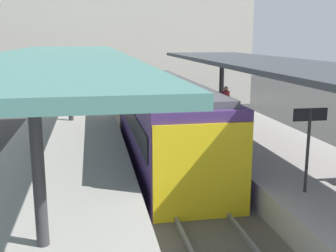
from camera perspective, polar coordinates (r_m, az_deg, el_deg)
ground_plane at (r=13.77m, az=1.76°, el=-8.90°), size 80.00×80.00×0.00m
platform_left at (r=13.36m, az=-14.51°, el=-7.69°), size 4.40×28.00×1.00m
platform_right at (r=14.85m, az=16.33°, el=-5.79°), size 4.40×28.00×1.00m
track_ballast at (r=13.74m, az=1.76°, el=-8.51°), size 3.20×28.00×0.20m
rail_near_side at (r=13.55m, az=-1.24°, el=-8.04°), size 0.08×28.00×0.14m
rail_far_side at (r=13.84m, az=4.71°, el=-7.64°), size 0.08×28.00×0.14m
commuter_train at (r=16.24m, az=-0.54°, el=0.70°), size 2.78×11.68×3.10m
canopy_left at (r=14.01m, az=-14.97°, el=9.21°), size 4.18×21.00×3.45m
canopy_right at (r=15.46m, az=14.76°, el=8.10°), size 4.18×21.00×3.08m
platform_sign at (r=11.01m, az=18.91°, el=-0.68°), size 0.90×0.08×2.21m
passenger_near_bench at (r=19.57m, az=7.95°, el=3.04°), size 0.36×0.36×1.73m
station_building_backdrop at (r=32.70m, az=-5.61°, el=13.02°), size 18.00×6.00×11.00m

